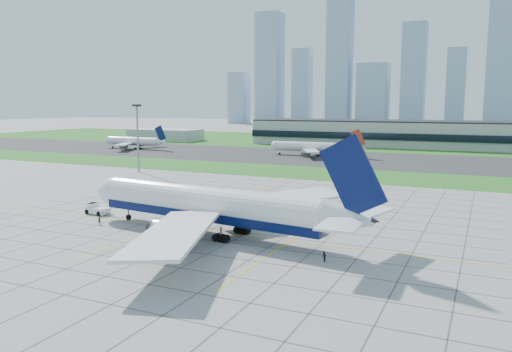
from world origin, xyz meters
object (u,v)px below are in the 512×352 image
at_px(light_mast, 137,129).
at_px(airliner, 211,206).
at_px(crew_near, 100,220).
at_px(pushback_tug, 96,209).
at_px(distant_jet_1, 314,147).
at_px(distant_jet_0, 134,141).
at_px(crew_far, 324,257).

height_order(light_mast, airliner, light_mast).
xyz_separation_m(airliner, crew_near, (-25.78, -3.14, -4.86)).
distance_m(pushback_tug, distant_jet_1, 149.50).
bearing_deg(crew_near, distant_jet_0, 80.84).
height_order(airliner, distant_jet_0, airliner).
distance_m(crew_far, distant_jet_0, 224.98).
distance_m(airliner, crew_far, 27.28).
bearing_deg(crew_near, airliner, -38.62).
relative_size(light_mast, distant_jet_0, 0.60).
height_order(crew_near, distant_jet_1, distant_jet_1).
height_order(airliner, pushback_tug, airliner).
relative_size(pushback_tug, crew_near, 5.24).
xyz_separation_m(pushback_tug, crew_near, (7.96, -7.76, -0.24)).
distance_m(pushback_tug, crew_near, 11.12).
bearing_deg(distant_jet_1, pushback_tug, -91.45).
relative_size(crew_far, distant_jet_0, 0.04).
bearing_deg(pushback_tug, crew_far, -4.51).
height_order(airliner, distant_jet_1, airliner).
distance_m(pushback_tug, distant_jet_0, 176.43).
distance_m(light_mast, distant_jet_0, 102.91).
height_order(pushback_tug, distant_jet_0, distant_jet_0).
bearing_deg(distant_jet_1, airliner, -78.99).
height_order(light_mast, crew_near, light_mast).
bearing_deg(crew_far, pushback_tug, -140.34).
height_order(light_mast, pushback_tug, light_mast).
distance_m(light_mast, crew_far, 124.95).
xyz_separation_m(light_mast, distant_jet_1, (41.87, 85.18, -11.69)).
height_order(distant_jet_0, distant_jet_1, same).
xyz_separation_m(distant_jet_0, distant_jet_1, (107.01, 6.37, 0.00)).
bearing_deg(pushback_tug, light_mast, 127.85).
distance_m(light_mast, airliner, 100.05).
bearing_deg(distant_jet_0, airliner, -47.15).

